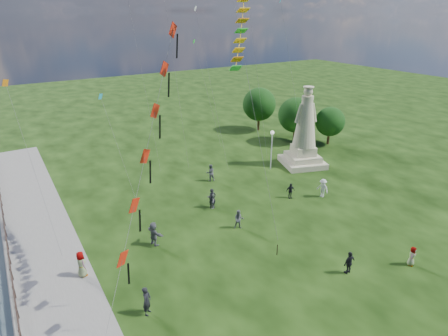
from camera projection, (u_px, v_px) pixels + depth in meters
waterfront at (33, 285)px, 24.69m from camera, size 200.00×200.00×1.51m
statue at (304, 137)px, 42.46m from camera, size 5.66×5.66×9.10m
lamppost at (272, 142)px, 41.31m from camera, size 0.42×0.42×4.53m
tree_row at (286, 112)px, 51.82m from camera, size 8.54×14.43×6.38m
person_0 at (147, 301)px, 21.89m from camera, size 0.80×0.81×1.89m
person_1 at (239, 219)px, 30.65m from camera, size 0.95×0.83×1.67m
person_3 at (349, 263)px, 25.37m from camera, size 1.03×0.56×1.71m
person_4 at (412, 256)px, 26.24m from camera, size 0.83×0.68×1.47m
person_5 at (154, 234)px, 28.45m from camera, size 1.20×1.93×1.93m
person_6 at (212, 198)px, 33.84m from camera, size 0.72×0.50×1.89m
person_7 at (210, 173)px, 39.28m from camera, size 1.00×0.75×1.85m
person_8 at (323, 188)px, 35.88m from camera, size 0.82×1.28×1.85m
person_9 at (290, 191)px, 35.69m from camera, size 0.98×0.65×1.53m
person_10 at (82, 265)px, 24.97m from camera, size 0.77×1.02×1.86m
person_11 at (212, 200)px, 33.96m from camera, size 0.82×1.49×1.53m
red_kite_train at (150, 140)px, 20.89m from camera, size 9.27×9.35×16.04m
small_kites at (181, 27)px, 38.18m from camera, size 29.67×19.45×31.58m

